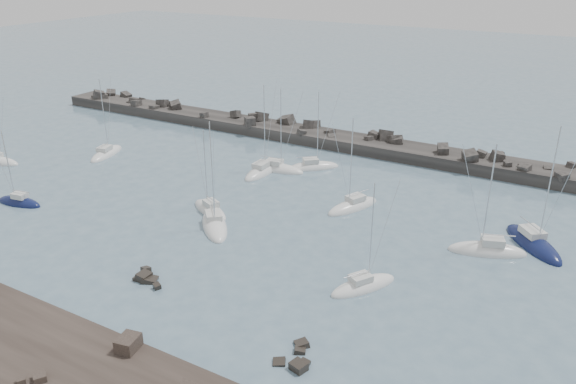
% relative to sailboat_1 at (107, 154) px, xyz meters
% --- Properties ---
extents(ground, '(400.00, 400.00, 0.00)m').
position_rel_sailboat_1_xyz_m(ground, '(35.28, -15.95, -0.13)').
color(ground, slate).
rests_on(ground, ground).
extents(rock_shelf, '(140.00, 12.00, 2.02)m').
position_rel_sailboat_1_xyz_m(rock_shelf, '(35.46, -37.94, -0.11)').
color(rock_shelf, black).
rests_on(rock_shelf, ground).
extents(rock_cluster_near, '(3.92, 2.61, 1.44)m').
position_rel_sailboat_1_xyz_m(rock_cluster_near, '(30.66, -24.36, -0.05)').
color(rock_cluster_near, black).
rests_on(rock_cluster_near, ground).
extents(rock_cluster_far, '(3.03, 4.10, 1.23)m').
position_rel_sailboat_1_xyz_m(rock_cluster_far, '(49.00, -27.36, -0.11)').
color(rock_cluster_far, black).
rests_on(rock_cluster_far, ground).
extents(breakwater, '(115.00, 7.29, 5.05)m').
position_rel_sailboat_1_xyz_m(breakwater, '(27.53, 22.07, 0.20)').
color(breakwater, '#282624').
rests_on(breakwater, ground).
extents(sailboat_1, '(4.48, 8.38, 12.64)m').
position_rel_sailboat_1_xyz_m(sailboat_1, '(0.00, 0.00, 0.00)').
color(sailboat_1, silver).
rests_on(sailboat_1, ground).
extents(sailboat_2, '(6.67, 2.97, 10.45)m').
position_rel_sailboat_1_xyz_m(sailboat_2, '(4.52, -18.82, 0.01)').
color(sailboat_2, '#0F1740').
rests_on(sailboat_2, ground).
extents(sailboat_3, '(2.69, 8.56, 13.51)m').
position_rel_sailboat_1_xyz_m(sailboat_3, '(25.17, 5.65, 0.01)').
color(sailboat_3, silver).
rests_on(sailboat_3, ground).
extents(sailboat_4, '(8.43, 3.45, 12.95)m').
position_rel_sailboat_1_xyz_m(sailboat_4, '(26.50, 7.42, 0.00)').
color(sailboat_4, silver).
rests_on(sailboat_4, ground).
extents(sailboat_5, '(7.12, 4.80, 11.06)m').
position_rel_sailboat_1_xyz_m(sailboat_5, '(26.67, -8.78, 0.01)').
color(sailboat_5, silver).
rests_on(sailboat_5, ground).
extents(sailboat_6, '(5.36, 8.17, 12.47)m').
position_rel_sailboat_1_xyz_m(sailboat_6, '(41.35, 0.79, 0.01)').
color(sailboat_6, silver).
rests_on(sailboat_6, ground).
extents(sailboat_7, '(5.64, 7.25, 11.37)m').
position_rel_sailboat_1_xyz_m(sailboat_7, '(49.40, -15.27, -0.00)').
color(sailboat_7, silver).
rests_on(sailboat_7, ground).
extents(sailboat_8, '(8.21, 8.88, 14.66)m').
position_rel_sailboat_1_xyz_m(sailboat_8, '(62.07, 1.44, 0.02)').
color(sailboat_8, '#0F1740').
rests_on(sailboat_8, ground).
extents(sailboat_9, '(8.45, 5.12, 13.00)m').
position_rel_sailboat_1_xyz_m(sailboat_9, '(58.12, -2.57, 0.03)').
color(sailboat_9, silver).
rests_on(sailboat_9, ground).
extents(sailboat_13, '(7.93, 8.17, 13.66)m').
position_rel_sailboat_1_xyz_m(sailboat_13, '(29.58, -11.81, -0.00)').
color(sailboat_13, silver).
rests_on(sailboat_13, ground).
extents(sailboat_14, '(7.38, 6.88, 12.27)m').
position_rel_sailboat_1_xyz_m(sailboat_14, '(30.70, 10.65, 0.01)').
color(sailboat_14, silver).
rests_on(sailboat_14, ground).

